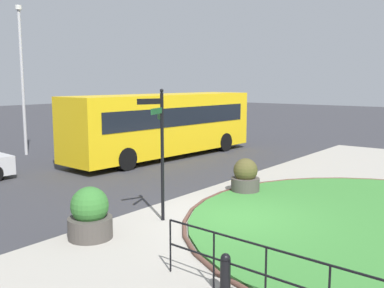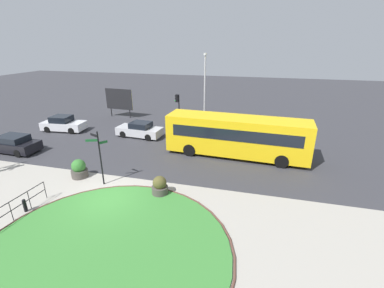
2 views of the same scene
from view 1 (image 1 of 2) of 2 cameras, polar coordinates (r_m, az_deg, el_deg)
ground at (r=12.25m, az=5.69°, el=-9.91°), size 120.00×120.00×0.00m
sidewalk_paving at (r=11.52m, az=12.67°, el=-11.21°), size 32.00×8.76×0.02m
signpost_directional at (r=11.67m, az=-4.15°, el=-0.02°), size 1.05×0.74×3.61m
bollard_foreground at (r=8.11m, az=4.39°, el=-16.56°), size 0.19×0.19×0.78m
railing_grass_edge at (r=7.38m, az=13.43°, el=-16.80°), size 0.31×5.50×1.10m
bus_yellow at (r=21.96m, az=-3.62°, el=2.69°), size 11.12×3.11×3.17m
lamppost_tall at (r=24.16m, az=-21.33°, el=8.29°), size 0.32×0.32×7.58m
planter_near_signpost at (r=14.99m, az=7.00°, el=-4.39°), size 0.97×0.97×1.22m
planter_kerbside at (r=10.96m, az=-13.21°, el=-9.11°), size 1.07×1.07×1.29m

